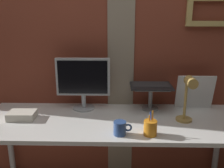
# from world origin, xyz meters

# --- Properties ---
(brick_wall_back) EXTENTS (3.43, 0.16, 2.40)m
(brick_wall_back) POSITION_xyz_m (0.00, 0.36, 1.20)
(brick_wall_back) COLOR brown
(brick_wall_back) RESTS_ON ground_plane
(desk) EXTENTS (2.00, 0.68, 0.75)m
(desk) POSITION_xyz_m (0.15, -0.04, 0.68)
(desk) COLOR white
(desk) RESTS_ON ground_plane
(monitor) EXTENTS (0.44, 0.18, 0.43)m
(monitor) POSITION_xyz_m (-0.09, 0.18, 1.00)
(monitor) COLOR #ADB2B7
(monitor) RESTS_ON desk
(laptop_stand) EXTENTS (0.28, 0.22, 0.20)m
(laptop_stand) POSITION_xyz_m (0.46, 0.18, 0.88)
(laptop_stand) COLOR gray
(laptop_stand) RESTS_ON desk
(laptop) EXTENTS (0.34, 0.33, 0.21)m
(laptop) POSITION_xyz_m (0.46, 0.25, 1.00)
(laptop) COLOR black
(laptop) RESTS_ON laptop_stand
(whiteboard_panel) EXTENTS (0.31, 0.07, 0.29)m
(whiteboard_panel) POSITION_xyz_m (0.83, 0.21, 0.89)
(whiteboard_panel) COLOR white
(whiteboard_panel) RESTS_ON desk
(desk_lamp) EXTENTS (0.12, 0.20, 0.36)m
(desk_lamp) POSITION_xyz_m (0.68, -0.09, 0.97)
(desk_lamp) COLOR tan
(desk_lamp) RESTS_ON desk
(pen_cup) EXTENTS (0.09, 0.09, 0.17)m
(pen_cup) POSITION_xyz_m (0.40, -0.28, 0.80)
(pen_cup) COLOR orange
(pen_cup) RESTS_ON desk
(coffee_mug) EXTENTS (0.12, 0.08, 0.09)m
(coffee_mug) POSITION_xyz_m (0.21, -0.28, 0.79)
(coffee_mug) COLOR #2D4C8C
(coffee_mug) RESTS_ON desk
(paper_clutter_stack) EXTENTS (0.20, 0.15, 0.06)m
(paper_clutter_stack) POSITION_xyz_m (-0.53, -0.04, 0.78)
(paper_clutter_stack) COLOR silver
(paper_clutter_stack) RESTS_ON desk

